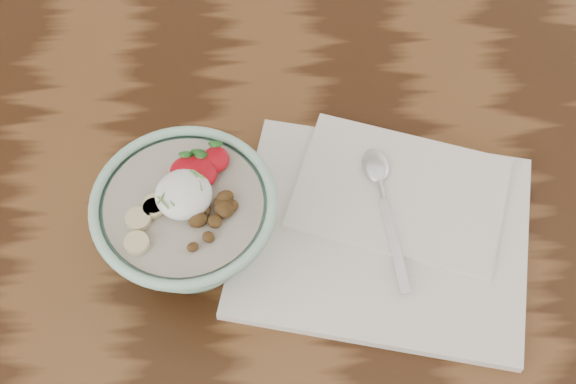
{
  "coord_description": "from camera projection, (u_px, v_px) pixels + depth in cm",
  "views": [
    {
      "loc": [
        -10.74,
        -27.82,
        146.07
      ],
      "look_at": [
        -9.28,
        8.74,
        85.13
      ],
      "focal_mm": 50.0,
      "sensor_mm": 36.0,
      "label": 1
    }
  ],
  "objects": [
    {
      "name": "table",
      "position": [
        380.0,
        357.0,
        0.83
      ],
      "size": [
        160.0,
        90.0,
        75.0
      ],
      "color": "#331B0C",
      "rests_on": "ground"
    },
    {
      "name": "breakfast_bowl",
      "position": [
        188.0,
        222.0,
        0.74
      ],
      "size": [
        16.94,
        16.94,
        11.53
      ],
      "rotation": [
        0.0,
        0.0,
        -0.23
      ],
      "color": "#99CDB4",
      "rests_on": "table"
    },
    {
      "name": "napkin",
      "position": [
        386.0,
        226.0,
        0.8
      ],
      "size": [
        32.81,
        28.8,
        1.75
      ],
      "rotation": [
        0.0,
        0.0,
        -0.22
      ],
      "color": "white",
      "rests_on": "table"
    },
    {
      "name": "spoon",
      "position": [
        380.0,
        184.0,
        0.81
      ],
      "size": [
        3.64,
        16.56,
        0.86
      ],
      "rotation": [
        0.0,
        0.0,
        0.11
      ],
      "color": "silver",
      "rests_on": "napkin"
    }
  ]
}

